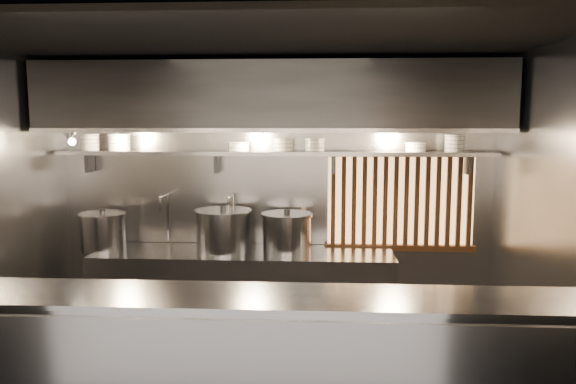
# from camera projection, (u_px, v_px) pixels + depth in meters

# --- Properties ---
(ceiling) EXTENTS (4.50, 4.50, 0.00)m
(ceiling) POSITION_uv_depth(u_px,v_px,m) (259.00, 42.00, 4.25)
(ceiling) COLOR black
(ceiling) RESTS_ON wall_back
(wall_back) EXTENTS (4.50, 0.00, 4.50)m
(wall_back) POSITION_uv_depth(u_px,v_px,m) (276.00, 197.00, 5.91)
(wall_back) COLOR gray
(wall_back) RESTS_ON floor
(wall_right) EXTENTS (0.00, 3.00, 3.00)m
(wall_right) POSITION_uv_depth(u_px,v_px,m) (552.00, 227.00, 4.30)
(wall_right) COLOR gray
(wall_right) RESTS_ON floor
(serving_counter) EXTENTS (4.50, 0.56, 1.13)m
(serving_counter) POSITION_uv_depth(u_px,v_px,m) (245.00, 380.00, 3.59)
(serving_counter) COLOR #9D9DA2
(serving_counter) RESTS_ON floor
(cooking_bench) EXTENTS (3.00, 0.70, 0.90)m
(cooking_bench) POSITION_uv_depth(u_px,v_px,m) (244.00, 295.00, 5.69)
(cooking_bench) COLOR #9D9DA2
(cooking_bench) RESTS_ON floor
(bowl_shelf) EXTENTS (4.40, 0.34, 0.04)m
(bowl_shelf) POSITION_uv_depth(u_px,v_px,m) (274.00, 153.00, 5.67)
(bowl_shelf) COLOR #9D9DA2
(bowl_shelf) RESTS_ON wall_back
(exhaust_hood) EXTENTS (4.40, 0.81, 0.65)m
(exhaust_hood) POSITION_uv_depth(u_px,v_px,m) (272.00, 98.00, 5.38)
(exhaust_hood) COLOR #2D2D30
(exhaust_hood) RESTS_ON ceiling
(wood_screen) EXTENTS (1.56, 0.09, 1.04)m
(wood_screen) POSITION_uv_depth(u_px,v_px,m) (401.00, 201.00, 5.79)
(wood_screen) COLOR #F7B96F
(wood_screen) RESTS_ON wall_back
(faucet_left) EXTENTS (0.04, 0.30, 0.50)m
(faucet_left) POSITION_uv_depth(u_px,v_px,m) (165.00, 207.00, 5.86)
(faucet_left) COLOR silver
(faucet_left) RESTS_ON wall_back
(faucet_right) EXTENTS (0.04, 0.30, 0.50)m
(faucet_right) POSITION_uv_depth(u_px,v_px,m) (232.00, 208.00, 5.82)
(faucet_right) COLOR silver
(faucet_right) RESTS_ON wall_back
(heat_lamp) EXTENTS (0.25, 0.35, 0.20)m
(heat_lamp) POSITION_uv_depth(u_px,v_px,m) (70.00, 136.00, 5.29)
(heat_lamp) COLOR #9D9DA2
(heat_lamp) RESTS_ON exhaust_hood
(pendant_bulb) EXTENTS (0.09, 0.09, 0.19)m
(pendant_bulb) POSITION_uv_depth(u_px,v_px,m) (263.00, 145.00, 5.55)
(pendant_bulb) COLOR #2D2D30
(pendant_bulb) RESTS_ON exhaust_hood
(stock_pot_left) EXTENTS (0.55, 0.55, 0.42)m
(stock_pot_left) POSITION_uv_depth(u_px,v_px,m) (103.00, 231.00, 5.69)
(stock_pot_left) COLOR #9D9DA2
(stock_pot_left) RESTS_ON cooking_bench
(stock_pot_mid) EXTENTS (0.68, 0.68, 0.46)m
(stock_pot_mid) POSITION_uv_depth(u_px,v_px,m) (224.00, 231.00, 5.62)
(stock_pot_mid) COLOR #9D9DA2
(stock_pot_mid) RESTS_ON cooking_bench
(stock_pot_right) EXTENTS (0.58, 0.58, 0.43)m
(stock_pot_right) POSITION_uv_depth(u_px,v_px,m) (287.00, 232.00, 5.63)
(stock_pot_right) COLOR #9D9DA2
(stock_pot_right) RESTS_ON cooking_bench
(bowl_stack_0) EXTENTS (0.21, 0.21, 0.17)m
(bowl_stack_0) POSITION_uv_depth(u_px,v_px,m) (89.00, 142.00, 5.77)
(bowl_stack_0) COLOR white
(bowl_stack_0) RESTS_ON bowl_shelf
(bowl_stack_1) EXTENTS (0.23, 0.23, 0.17)m
(bowl_stack_1) POSITION_uv_depth(u_px,v_px,m) (119.00, 142.00, 5.75)
(bowl_stack_1) COLOR white
(bowl_stack_1) RESTS_ON bowl_shelf
(bowl_stack_2) EXTENTS (0.22, 0.22, 0.09)m
(bowl_stack_2) POSITION_uv_depth(u_px,v_px,m) (239.00, 146.00, 5.68)
(bowl_stack_2) COLOR white
(bowl_stack_2) RESTS_ON bowl_shelf
(bowl_stack_3) EXTENTS (0.22, 0.22, 0.13)m
(bowl_stack_3) POSITION_uv_depth(u_px,v_px,m) (283.00, 145.00, 5.66)
(bowl_stack_3) COLOR white
(bowl_stack_3) RESTS_ON bowl_shelf
(bowl_stack_4) EXTENTS (0.21, 0.21, 0.13)m
(bowl_stack_4) POSITION_uv_depth(u_px,v_px,m) (315.00, 145.00, 5.64)
(bowl_stack_4) COLOR white
(bowl_stack_4) RESTS_ON bowl_shelf
(bowl_stack_5) EXTENTS (0.22, 0.22, 0.09)m
(bowl_stack_5) POSITION_uv_depth(u_px,v_px,m) (415.00, 147.00, 5.58)
(bowl_stack_5) COLOR white
(bowl_stack_5) RESTS_ON bowl_shelf
(bowl_stack_6) EXTENTS (0.21, 0.21, 0.17)m
(bowl_stack_6) POSITION_uv_depth(u_px,v_px,m) (455.00, 143.00, 5.56)
(bowl_stack_6) COLOR white
(bowl_stack_6) RESTS_ON bowl_shelf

